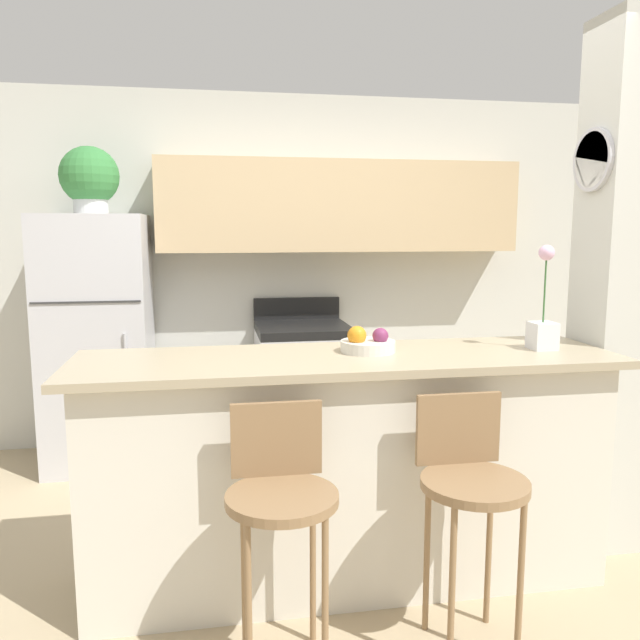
{
  "coord_description": "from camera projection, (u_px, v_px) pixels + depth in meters",
  "views": [
    {
      "loc": [
        -0.58,
        -2.59,
        1.58
      ],
      "look_at": [
        0.0,
        0.72,
        1.09
      ],
      "focal_mm": 35.0,
      "sensor_mm": 36.0,
      "label": 1
    }
  ],
  "objects": [
    {
      "name": "ground_plane",
      "position": [
        347.0,
        577.0,
        2.86
      ],
      "size": [
        14.0,
        14.0,
        0.0
      ],
      "primitive_type": "plane",
      "color": "tan"
    },
    {
      "name": "wall_back",
      "position": [
        308.0,
        245.0,
        4.62
      ],
      "size": [
        5.6,
        0.38,
        2.55
      ],
      "color": "silver",
      "rests_on": "ground_plane"
    },
    {
      "name": "pillar_right",
      "position": [
        620.0,
        291.0,
        3.02
      ],
      "size": [
        0.38,
        0.32,
        2.55
      ],
      "color": "silver",
      "rests_on": "ground_plane"
    },
    {
      "name": "counter_bar",
      "position": [
        348.0,
        468.0,
        2.78
      ],
      "size": [
        2.36,
        0.66,
        1.04
      ],
      "color": "silver",
      "rests_on": "ground_plane"
    },
    {
      "name": "refrigerator",
      "position": [
        98.0,
        341.0,
        4.16
      ],
      "size": [
        0.68,
        0.67,
        1.67
      ],
      "color": "silver",
      "rests_on": "ground_plane"
    },
    {
      "name": "stove_range",
      "position": [
        303.0,
        387.0,
        4.46
      ],
      "size": [
        0.64,
        0.66,
        1.07
      ],
      "color": "silver",
      "rests_on": "ground_plane"
    },
    {
      "name": "bar_stool_left",
      "position": [
        281.0,
        497.0,
        2.21
      ],
      "size": [
        0.4,
        0.4,
        0.95
      ],
      "color": "olive",
      "rests_on": "ground_plane"
    },
    {
      "name": "bar_stool_right",
      "position": [
        470.0,
        483.0,
        2.33
      ],
      "size": [
        0.4,
        0.4,
        0.95
      ],
      "color": "olive",
      "rests_on": "ground_plane"
    },
    {
      "name": "potted_plant_on_fridge",
      "position": [
        90.0,
        178.0,
        4.0
      ],
      "size": [
        0.38,
        0.38,
        0.43
      ],
      "color": "silver",
      "rests_on": "refrigerator"
    },
    {
      "name": "orchid_vase",
      "position": [
        543.0,
        320.0,
        2.83
      ],
      "size": [
        0.11,
        0.11,
        0.47
      ],
      "color": "white",
      "rests_on": "counter_bar"
    },
    {
      "name": "fruit_bowl",
      "position": [
        367.0,
        344.0,
        2.78
      ],
      "size": [
        0.24,
        0.24,
        0.12
      ],
      "color": "silver",
      "rests_on": "counter_bar"
    },
    {
      "name": "trash_bin",
      "position": [
        185.0,
        441.0,
        4.13
      ],
      "size": [
        0.28,
        0.28,
        0.38
      ],
      "color": "black",
      "rests_on": "ground_plane"
    }
  ]
}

